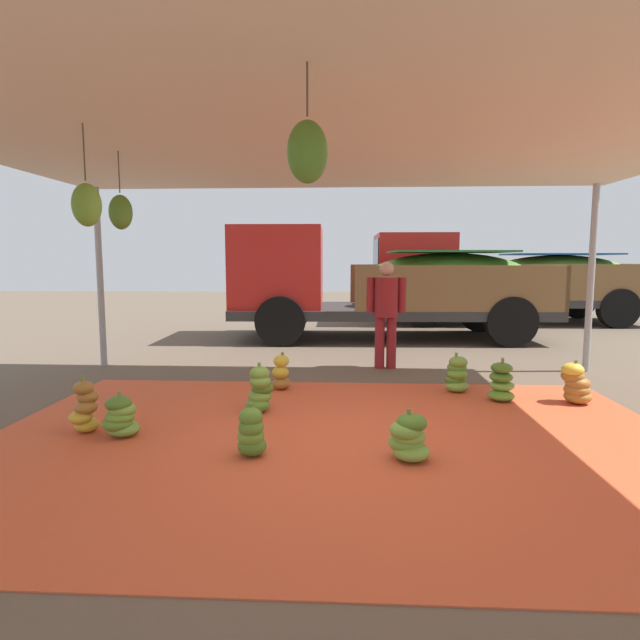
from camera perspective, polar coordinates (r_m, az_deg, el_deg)
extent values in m
plane|color=brown|center=(7.87, 2.08, -5.83)|extent=(40.00, 40.00, 0.00)
cube|color=#D1512D|center=(4.98, 1.49, -13.24)|extent=(6.68, 4.62, 0.01)
cylinder|color=#9EA0A5|center=(8.90, -23.19, 4.26)|extent=(0.10, 0.10, 2.83)
cylinder|color=#9EA0A5|center=(8.80, 27.82, 4.01)|extent=(0.10, 0.10, 2.83)
cube|color=beige|center=(4.83, 1.60, 20.50)|extent=(8.00, 7.00, 0.06)
cylinder|color=#4C422D|center=(5.96, -21.38, 15.02)|extent=(0.01, 0.01, 0.42)
ellipsoid|color=#477523|center=(5.91, -21.21, 11.07)|extent=(0.24, 0.24, 0.36)
cylinder|color=#4C422D|center=(3.24, -1.43, 24.19)|extent=(0.01, 0.01, 0.30)
ellipsoid|color=#477523|center=(3.15, -1.41, 18.11)|extent=(0.24, 0.24, 0.36)
cylinder|color=#4C422D|center=(4.90, -24.69, 16.56)|extent=(0.01, 0.01, 0.46)
ellipsoid|color=#60932D|center=(4.84, -24.43, 11.53)|extent=(0.24, 0.24, 0.36)
ellipsoid|color=#60932D|center=(6.66, 19.42, -7.88)|extent=(0.33, 0.33, 0.13)
ellipsoid|color=#75A83D|center=(6.68, 19.51, -6.84)|extent=(0.38, 0.38, 0.13)
ellipsoid|color=#477523|center=(6.62, 19.42, -5.96)|extent=(0.38, 0.38, 0.13)
ellipsoid|color=#477523|center=(6.59, 19.48, -5.03)|extent=(0.35, 0.35, 0.13)
cylinder|color=olive|center=(6.59, 19.57, -4.49)|extent=(0.04, 0.04, 0.12)
ellipsoid|color=#518428|center=(5.87, -6.90, -9.30)|extent=(0.33, 0.33, 0.16)
ellipsoid|color=#6B9E38|center=(5.88, -6.69, -8.37)|extent=(0.35, 0.35, 0.16)
ellipsoid|color=#477523|center=(5.87, -6.38, -7.51)|extent=(0.32, 0.32, 0.16)
ellipsoid|color=#6B9E38|center=(5.80, -6.62, -6.79)|extent=(0.26, 0.26, 0.16)
ellipsoid|color=#6B9E38|center=(5.80, -6.70, -5.91)|extent=(0.32, 0.32, 0.16)
cylinder|color=olive|center=(5.80, -6.75, -5.31)|extent=(0.04, 0.04, 0.12)
ellipsoid|color=#996628|center=(6.88, 26.64, -7.57)|extent=(0.44, 0.44, 0.17)
ellipsoid|color=#996628|center=(6.86, 26.57, -6.94)|extent=(0.30, 0.30, 0.17)
ellipsoid|color=#996628|center=(6.85, 26.64, -6.28)|extent=(0.29, 0.29, 0.17)
ellipsoid|color=#996628|center=(6.85, 26.21, -5.60)|extent=(0.34, 0.34, 0.17)
ellipsoid|color=gold|center=(6.82, 26.20, -4.98)|extent=(0.36, 0.36, 0.17)
cylinder|color=olive|center=(6.81, 26.49, -4.49)|extent=(0.04, 0.04, 0.12)
ellipsoid|color=#477523|center=(4.63, -7.53, -13.64)|extent=(0.35, 0.35, 0.17)
ellipsoid|color=#60932D|center=(4.60, -7.67, -12.65)|extent=(0.26, 0.26, 0.17)
ellipsoid|color=#518428|center=(4.56, -7.66, -11.69)|extent=(0.30, 0.30, 0.17)
ellipsoid|color=#518428|center=(4.54, -7.68, -10.64)|extent=(0.28, 0.28, 0.17)
cylinder|color=olive|center=(4.55, -7.67, -9.85)|extent=(0.04, 0.04, 0.12)
ellipsoid|color=gold|center=(5.69, -24.41, -10.54)|extent=(0.29, 0.29, 0.14)
ellipsoid|color=gold|center=(5.63, -24.99, -9.72)|extent=(0.23, 0.23, 0.14)
ellipsoid|color=#996628|center=(5.60, -24.51, -8.79)|extent=(0.25, 0.25, 0.14)
ellipsoid|color=#996628|center=(5.61, -24.33, -7.75)|extent=(0.21, 0.21, 0.14)
ellipsoid|color=#996628|center=(5.58, -24.74, -6.85)|extent=(0.20, 0.20, 0.14)
cylinder|color=olive|center=(5.56, -24.79, -6.25)|extent=(0.04, 0.04, 0.12)
ellipsoid|color=#6B9E38|center=(5.42, -20.88, -11.17)|extent=(0.33, 0.33, 0.14)
ellipsoid|color=#518428|center=(5.39, -21.51, -10.59)|extent=(0.34, 0.34, 0.14)
ellipsoid|color=#60932D|center=(5.37, -21.28, -9.93)|extent=(0.32, 0.32, 0.14)
ellipsoid|color=#6B9E38|center=(5.36, -21.09, -9.25)|extent=(0.26, 0.26, 0.14)
ellipsoid|color=#477523|center=(5.35, -21.42, -8.60)|extent=(0.26, 0.26, 0.14)
cylinder|color=olive|center=(5.32, -21.32, -8.01)|extent=(0.04, 0.04, 0.12)
ellipsoid|color=#996628|center=(6.83, -4.33, -6.98)|extent=(0.34, 0.34, 0.17)
ellipsoid|color=gold|center=(6.79, -4.41, -5.81)|extent=(0.31, 0.31, 0.17)
ellipsoid|color=gold|center=(6.78, -4.31, -4.56)|extent=(0.28, 0.28, 0.17)
cylinder|color=olive|center=(6.76, -4.18, -4.07)|extent=(0.04, 0.04, 0.12)
ellipsoid|color=#75A83D|center=(6.92, 14.95, -7.07)|extent=(0.39, 0.39, 0.15)
ellipsoid|color=#477523|center=(6.94, 14.72, -6.37)|extent=(0.38, 0.38, 0.15)
ellipsoid|color=#60932D|center=(6.88, 15.00, -5.81)|extent=(0.37, 0.37, 0.15)
ellipsoid|color=#518428|center=(6.90, 14.94, -5.11)|extent=(0.35, 0.35, 0.15)
ellipsoid|color=#6B9E38|center=(6.86, 15.07, -4.53)|extent=(0.33, 0.33, 0.15)
cylinder|color=olive|center=(6.85, 14.85, -4.02)|extent=(0.04, 0.04, 0.12)
ellipsoid|color=#75A83D|center=(4.57, 10.05, -14.11)|extent=(0.43, 0.43, 0.16)
ellipsoid|color=#6B9E38|center=(4.58, 9.46, -13.23)|extent=(0.43, 0.43, 0.16)
ellipsoid|color=#75A83D|center=(4.55, 9.78, -12.53)|extent=(0.41, 0.41, 0.16)
ellipsoid|color=#6B9E38|center=(4.49, 9.46, -11.96)|extent=(0.36, 0.36, 0.16)
ellipsoid|color=#477523|center=(4.50, 10.13, -11.14)|extent=(0.36, 0.36, 0.16)
cylinder|color=olive|center=(4.48, 9.78, -10.41)|extent=(0.04, 0.04, 0.12)
cube|color=#2D2D2D|center=(11.33, 7.65, 1.01)|extent=(6.75, 2.60, 0.20)
cube|color=red|center=(11.27, -4.59, 5.85)|extent=(1.94, 2.26, 1.70)
cube|color=#232D38|center=(11.40, -9.39, 7.50)|extent=(0.08, 1.92, 0.75)
cube|color=brown|center=(10.38, 15.41, 3.36)|extent=(4.14, 0.21, 0.90)
cube|color=brown|center=(12.63, 12.86, 3.98)|extent=(4.14, 0.21, 0.90)
cube|color=brown|center=(12.11, 23.44, 3.49)|extent=(0.15, 2.40, 0.90)
ellipsoid|color=#477523|center=(11.50, 14.03, 4.35)|extent=(3.71, 2.12, 1.16)
cube|color=#237533|center=(11.49, 14.11, 7.35)|extent=(2.54, 1.90, 0.04)
cylinder|color=black|center=(10.23, -4.41, -0.12)|extent=(1.01, 0.31, 1.00)
cylinder|color=black|center=(12.40, -3.41, 1.07)|extent=(1.01, 0.31, 1.00)
cylinder|color=black|center=(10.77, 20.41, -0.17)|extent=(1.01, 0.31, 1.00)
cylinder|color=black|center=(12.86, 17.22, 0.98)|extent=(1.01, 0.31, 1.00)
cube|color=#2D2D2D|center=(15.00, 19.92, 2.03)|extent=(7.17, 2.56, 0.20)
cube|color=red|center=(14.38, 10.22, 5.93)|extent=(2.03, 2.29, 1.70)
cube|color=#232D38|center=(14.28, 6.19, 7.36)|extent=(0.05, 1.96, 0.75)
cube|color=brown|center=(14.35, 26.62, 3.74)|extent=(4.43, 0.14, 0.90)
cube|color=brown|center=(16.54, 23.24, 4.19)|extent=(4.43, 0.14, 0.90)
cube|color=brown|center=(16.39, 31.85, 3.72)|extent=(0.12, 2.45, 0.90)
ellipsoid|color=#60932D|center=(15.43, 24.83, 4.43)|extent=(3.92, 2.12, 1.14)
cube|color=#19569E|center=(15.43, 24.94, 6.62)|extent=(2.68, 1.90, 0.04)
cylinder|color=black|center=(13.35, 11.40, 1.35)|extent=(1.00, 0.29, 1.00)
cylinder|color=black|center=(15.56, 10.09, 2.11)|extent=(1.00, 0.29, 1.00)
cylinder|color=black|center=(14.91, 30.15, 1.12)|extent=(1.00, 0.29, 1.00)
cylinder|color=black|center=(16.93, 26.59, 1.87)|extent=(1.00, 0.29, 1.00)
cylinder|color=maroon|center=(8.18, 6.62, -2.48)|extent=(0.15, 0.15, 0.82)
cylinder|color=maroon|center=(8.20, 7.91, -2.48)|extent=(0.15, 0.15, 0.82)
cylinder|color=maroon|center=(8.11, 7.34, 2.53)|extent=(0.38, 0.38, 0.61)
cylinder|color=maroon|center=(8.09, 5.59, 2.79)|extent=(0.12, 0.12, 0.55)
cylinder|color=maroon|center=(8.13, 9.09, 2.75)|extent=(0.12, 0.12, 0.55)
sphere|color=tan|center=(8.09, 7.39, 5.65)|extent=(0.22, 0.22, 0.22)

